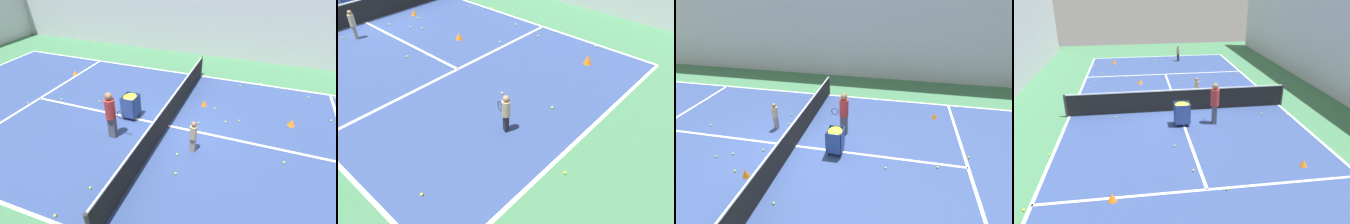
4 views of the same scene
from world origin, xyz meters
TOP-DOWN VIEW (x-y plane):
  - ground_plane at (0.00, 0.00)m, footprint 32.04×32.04m
  - court_playing_area at (0.00, 0.00)m, footprint 9.52×21.83m
  - line_sideline_right at (4.76, 0.00)m, footprint 0.10×21.83m
  - line_service_far at (0.00, 6.00)m, footprint 9.52×0.10m
  - line_centre_service at (0.00, 0.00)m, footprint 0.10×12.01m
  - hall_enclosure_right at (7.94, 0.00)m, footprint 0.15×28.34m
  - tennis_net at (0.00, 0.00)m, footprint 9.82×0.10m
  - coach_at_net at (-1.26, 1.56)m, footprint 0.36×0.68m
  - child_midcourt at (-1.06, -1.23)m, footprint 0.27×0.27m
  - ball_cart at (0.07, 1.54)m, footprint 0.61×0.55m
  - training_cone_0 at (2.64, 6.13)m, footprint 0.25×0.25m
  - training_cone_1 at (1.89, -0.91)m, footprint 0.23×0.23m
  - training_cone_2 at (1.60, -4.28)m, footprint 0.27×0.27m
  - tennis_ball_0 at (4.64, 8.20)m, footprint 0.07×0.07m
  - tennis_ball_1 at (-2.23, -1.07)m, footprint 0.07×0.07m
  - tennis_ball_2 at (2.42, -5.71)m, footprint 0.07×0.07m
  - tennis_ball_4 at (4.89, 3.36)m, footprint 0.07×0.07m
  - tennis_ball_5 at (4.41, -6.12)m, footprint 0.07×0.07m
  - tennis_ball_6 at (-1.43, -0.84)m, footprint 0.07×0.07m
  - tennis_ball_7 at (0.61, 3.35)m, footprint 0.07×0.07m
  - tennis_ball_8 at (2.46, 7.22)m, footprint 0.07×0.07m
  - tennis_ball_9 at (0.95, -1.97)m, footprint 0.07×0.07m
  - tennis_ball_10 at (4.89, 6.21)m, footprint 0.07×0.07m
  - tennis_ball_11 at (0.22, 5.01)m, footprint 0.07×0.07m
  - tennis_ball_14 at (-4.60, 1.25)m, footprint 0.07×0.07m
  - tennis_ball_15 at (0.52, -1.03)m, footprint 0.07×0.07m
  - tennis_ball_16 at (4.13, -5.06)m, footprint 0.07×0.07m
  - tennis_ball_17 at (-3.56, 0.95)m, footprint 0.07×0.07m
  - tennis_ball_19 at (4.84, -2.99)m, footprint 0.07×0.07m
  - tennis_ball_20 at (4.22, -2.10)m, footprint 0.07×0.07m
  - tennis_ball_22 at (-0.64, -4.03)m, footprint 0.07×0.07m
  - tennis_ball_26 at (-0.55, 6.11)m, footprint 0.07×0.07m
  - tennis_ball_28 at (1.76, -1.39)m, footprint 0.07×0.07m
  - tennis_ball_31 at (2.75, 0.43)m, footprint 0.07×0.07m
  - tennis_ball_32 at (1.20, -2.45)m, footprint 0.07×0.07m

SIDE VIEW (x-z plane):
  - ground_plane at x=0.00m, z-range 0.00..0.00m
  - court_playing_area at x=0.00m, z-range 0.00..0.00m
  - line_sideline_right at x=4.76m, z-range 0.00..0.01m
  - line_service_far at x=0.00m, z-range 0.00..0.01m
  - line_centre_service at x=0.00m, z-range 0.00..0.01m
  - tennis_ball_0 at x=4.64m, z-range 0.00..0.07m
  - tennis_ball_1 at x=-2.23m, z-range 0.00..0.07m
  - tennis_ball_2 at x=2.42m, z-range 0.00..0.07m
  - tennis_ball_4 at x=4.89m, z-range 0.00..0.07m
  - tennis_ball_5 at x=4.41m, z-range 0.00..0.07m
  - tennis_ball_6 at x=-1.43m, z-range 0.00..0.07m
  - tennis_ball_7 at x=0.61m, z-range 0.00..0.07m
  - tennis_ball_8 at x=2.46m, z-range 0.00..0.07m
  - tennis_ball_9 at x=0.95m, z-range 0.00..0.07m
  - tennis_ball_10 at x=4.89m, z-range 0.00..0.07m
  - tennis_ball_11 at x=0.22m, z-range 0.00..0.07m
  - tennis_ball_14 at x=-4.60m, z-range 0.00..0.07m
  - tennis_ball_15 at x=0.52m, z-range 0.00..0.07m
  - tennis_ball_16 at x=4.13m, z-range 0.00..0.07m
  - tennis_ball_17 at x=-3.56m, z-range 0.00..0.07m
  - tennis_ball_19 at x=4.84m, z-range 0.00..0.07m
  - tennis_ball_20 at x=4.22m, z-range 0.00..0.07m
  - tennis_ball_22 at x=-0.64m, z-range 0.00..0.07m
  - tennis_ball_26 at x=-0.55m, z-range 0.00..0.07m
  - tennis_ball_28 at x=1.76m, z-range 0.00..0.07m
  - tennis_ball_31 at x=2.75m, z-range 0.00..0.07m
  - tennis_ball_32 at x=1.20m, z-range 0.00..0.07m
  - training_cone_0 at x=2.64m, z-range 0.00..0.24m
  - training_cone_2 at x=1.60m, z-range 0.00..0.26m
  - training_cone_1 at x=1.89m, z-range 0.00..0.28m
  - tennis_net at x=0.00m, z-range 0.02..1.02m
  - child_midcourt at x=-1.06m, z-range 0.08..1.22m
  - ball_cart at x=0.07m, z-range 0.20..1.16m
  - coach_at_net at x=-1.26m, z-range 0.13..1.85m
  - hall_enclosure_right at x=7.94m, z-range 0.00..6.01m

